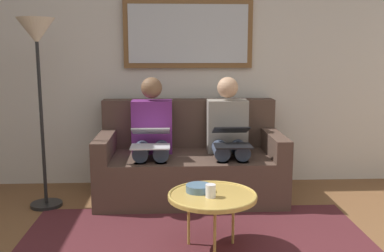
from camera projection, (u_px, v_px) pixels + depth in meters
name	position (u px, v px, depth m)	size (l,w,h in m)	color
wall_rear	(188.00, 59.00, 4.54)	(6.00, 0.12, 2.60)	beige
couch	(190.00, 163.00, 4.23)	(1.72, 0.90, 0.90)	#4C382D
framed_mirror	(188.00, 34.00, 4.40)	(1.30, 0.05, 0.68)	brown
coffee_table	(212.00, 196.00, 3.03)	(0.62, 0.62, 0.42)	tan
cup	(211.00, 191.00, 2.97)	(0.07, 0.07, 0.09)	silver
bowl	(199.00, 188.00, 3.09)	(0.18, 0.18, 0.05)	slate
person_left	(228.00, 134.00, 4.13)	(0.38, 0.58, 1.14)	gray
laptop_black	(232.00, 137.00, 3.90)	(0.32, 0.38, 0.16)	black
person_right	(152.00, 135.00, 4.10)	(0.38, 0.58, 1.14)	#66236B
laptop_silver	(151.00, 138.00, 3.86)	(0.34, 0.37, 0.16)	silver
standing_lamp	(37.00, 52.00, 3.73)	(0.32, 0.32, 1.66)	black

